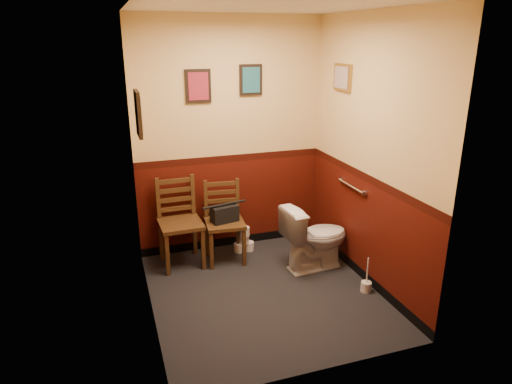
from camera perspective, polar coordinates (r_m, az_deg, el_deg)
floor at (r=4.72m, az=0.99°, el=-12.52°), size 2.20×2.40×0.00m
ceiling at (r=4.04m, az=1.22°, el=22.30°), size 2.20×2.40×0.00m
wall_back at (r=5.29m, az=-3.29°, el=6.74°), size 2.20×0.00×2.70m
wall_front at (r=3.13m, az=8.46°, el=-2.03°), size 2.20×0.00×2.70m
wall_left at (r=3.96m, az=-14.09°, el=2.07°), size 0.00×2.40×2.70m
wall_right at (r=4.65m, az=14.00°, el=4.53°), size 0.00×2.40×2.70m
grab_bar at (r=4.95m, az=11.82°, el=0.72°), size 0.05×0.56×0.06m
framed_print_back_a at (r=5.10m, az=-7.24°, el=12.99°), size 0.28×0.04×0.36m
framed_print_back_b at (r=5.25m, az=-0.65°, el=13.84°), size 0.26×0.04×0.34m
framed_print_left at (r=3.95m, az=-14.49°, el=9.45°), size 0.04×0.30×0.38m
framed_print_right at (r=5.04m, az=10.74°, el=13.90°), size 0.04×0.34×0.28m
toilet at (r=5.08m, az=7.41°, el=-5.65°), size 0.77×0.47×0.73m
toilet_brush at (r=4.85m, az=13.59°, el=-11.35°), size 0.11×0.11×0.38m
chair_left at (r=5.16m, az=-9.52°, el=-3.76°), size 0.48×0.48×0.99m
chair_right at (r=5.21m, az=-4.00°, el=-3.72°), size 0.47×0.47×0.92m
handbag at (r=5.13m, az=-3.95°, el=-2.71°), size 0.32×0.21×0.22m
tp_stack at (r=5.50m, az=-1.49°, el=-6.15°), size 0.25×0.15×0.32m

